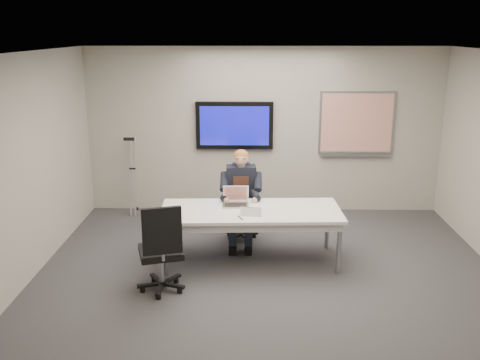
{
  "coord_description": "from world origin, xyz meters",
  "views": [
    {
      "loc": [
        -0.24,
        -5.95,
        3.05
      ],
      "look_at": [
        -0.37,
        0.93,
        1.12
      ],
      "focal_mm": 40.0,
      "sensor_mm": 36.0,
      "label": 1
    }
  ],
  "objects_px": {
    "conference_table": "(251,216)",
    "office_chair_near": "(162,265)",
    "office_chair_far": "(241,219)",
    "seated_person": "(241,208)",
    "laptop": "(236,200)"
  },
  "relations": [
    {
      "from": "conference_table",
      "to": "office_chair_far",
      "type": "height_order",
      "value": "office_chair_far"
    },
    {
      "from": "conference_table",
      "to": "office_chair_far",
      "type": "bearing_deg",
      "value": 97.78
    },
    {
      "from": "office_chair_near",
      "to": "office_chair_far",
      "type": "bearing_deg",
      "value": -133.83
    },
    {
      "from": "conference_table",
      "to": "laptop",
      "type": "distance_m",
      "value": 0.33
    },
    {
      "from": "office_chair_near",
      "to": "laptop",
      "type": "xyz_separation_m",
      "value": [
        0.86,
        1.12,
        0.45
      ]
    },
    {
      "from": "conference_table",
      "to": "office_chair_near",
      "type": "height_order",
      "value": "office_chair_near"
    },
    {
      "from": "conference_table",
      "to": "office_chair_near",
      "type": "bearing_deg",
      "value": -141.65
    },
    {
      "from": "laptop",
      "to": "conference_table",
      "type": "bearing_deg",
      "value": -47.75
    },
    {
      "from": "conference_table",
      "to": "seated_person",
      "type": "height_order",
      "value": "seated_person"
    },
    {
      "from": "conference_table",
      "to": "office_chair_near",
      "type": "distance_m",
      "value": 1.43
    },
    {
      "from": "office_chair_near",
      "to": "seated_person",
      "type": "relative_size",
      "value": 0.81
    },
    {
      "from": "office_chair_far",
      "to": "laptop",
      "type": "xyz_separation_m",
      "value": [
        -0.06,
        -0.63,
        0.5
      ]
    },
    {
      "from": "office_chair_near",
      "to": "laptop",
      "type": "height_order",
      "value": "office_chair_near"
    },
    {
      "from": "conference_table",
      "to": "seated_person",
      "type": "relative_size",
      "value": 1.75
    },
    {
      "from": "seated_person",
      "to": "laptop",
      "type": "distance_m",
      "value": 0.46
    }
  ]
}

